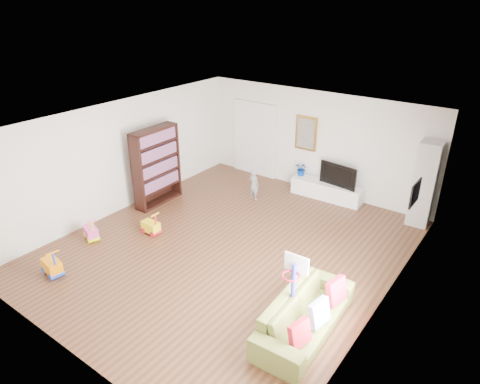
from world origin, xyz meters
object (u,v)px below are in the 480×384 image
Objects in this scene: bookshelf at (157,166)px; basketball_hoop at (288,298)px; media_console at (327,190)px; sofa at (305,314)px.

basketball_hoop is (5.06, -2.11, -0.31)m from bookshelf.
media_console is 1.38× the size of basketball_hoop.
bookshelf is 5.64m from sofa.
basketball_hoop reaches higher than sofa.
bookshelf is at bearing 155.42° from basketball_hoop.
sofa is (1.88, -4.67, 0.10)m from media_console.
bookshelf reaches higher than basketball_hoop.
sofa is at bearing -21.48° from bookshelf.
sofa reaches higher than media_console.
basketball_hoop is (-0.21, -0.21, 0.36)m from sofa.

